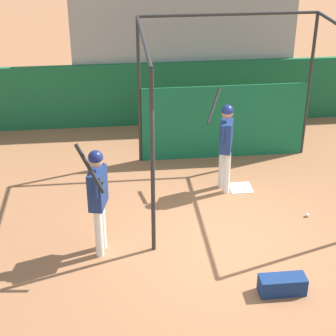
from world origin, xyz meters
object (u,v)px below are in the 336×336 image
player_batter (225,139)px  player_waiting (98,192)px  baseball (307,215)px  equipment_bag (282,285)px

player_batter → player_waiting: player_waiting is taller
player_waiting → baseball: 3.98m
player_batter → baseball: 2.07m
player_waiting → baseball: bearing=113.7°
player_waiting → equipment_bag: size_ratio=3.00×
equipment_bag → baseball: bearing=61.8°
player_waiting → equipment_bag: bearing=77.2°
player_batter → baseball: size_ratio=25.97×
player_batter → equipment_bag: size_ratio=2.75×
player_batter → equipment_bag: 3.33m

